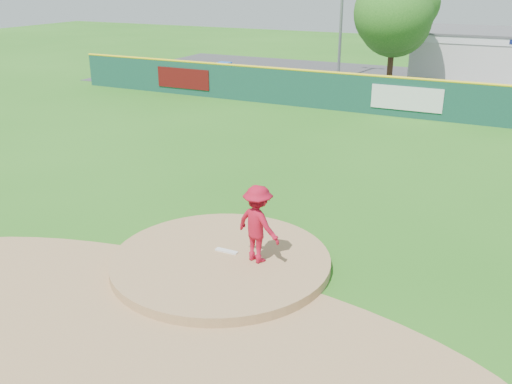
% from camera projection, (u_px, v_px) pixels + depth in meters
% --- Properties ---
extents(ground, '(120.00, 120.00, 0.00)m').
position_uv_depth(ground, '(221.00, 265.00, 14.37)').
color(ground, '#286B19').
rests_on(ground, ground).
extents(pitchers_mound, '(5.50, 5.50, 0.50)m').
position_uv_depth(pitchers_mound, '(221.00, 265.00, 14.37)').
color(pitchers_mound, '#9E774C').
rests_on(pitchers_mound, ground).
extents(pitching_rubber, '(0.60, 0.15, 0.04)m').
position_uv_depth(pitching_rubber, '(227.00, 251.00, 14.52)').
color(pitching_rubber, white).
rests_on(pitching_rubber, pitchers_mound).
extents(infield_dirt_arc, '(15.40, 15.40, 0.01)m').
position_uv_depth(infield_dirt_arc, '(150.00, 327.00, 11.85)').
color(infield_dirt_arc, '#9E774C').
rests_on(infield_dirt_arc, ground).
extents(parking_lot, '(44.00, 16.00, 0.02)m').
position_uv_depth(parking_lot, '(426.00, 87.00, 36.97)').
color(parking_lot, '#38383A').
rests_on(parking_lot, ground).
extents(pitcher, '(1.42, 1.07, 1.96)m').
position_uv_depth(pitcher, '(258.00, 224.00, 13.76)').
color(pitcher, '#AA0E26').
rests_on(pitcher, pitchers_mound).
extents(fence_banners, '(16.99, 0.04, 1.20)m').
position_uv_depth(fence_banners, '(285.00, 88.00, 31.52)').
color(fence_banners, '#530C0B').
rests_on(fence_banners, ground).
extents(playground_slide, '(0.88, 2.47, 1.36)m').
position_uv_depth(playground_slide, '(223.00, 73.00, 38.15)').
color(playground_slide, blue).
rests_on(playground_slide, ground).
extents(outfield_fence, '(40.00, 0.14, 2.07)m').
position_uv_depth(outfield_fence, '(395.00, 95.00, 29.05)').
color(outfield_fence, '#144135').
rests_on(outfield_fence, ground).
extents(deciduous_tree, '(5.60, 5.60, 7.36)m').
position_uv_depth(deciduous_tree, '(394.00, 15.00, 34.50)').
color(deciduous_tree, '#382314').
rests_on(deciduous_tree, ground).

